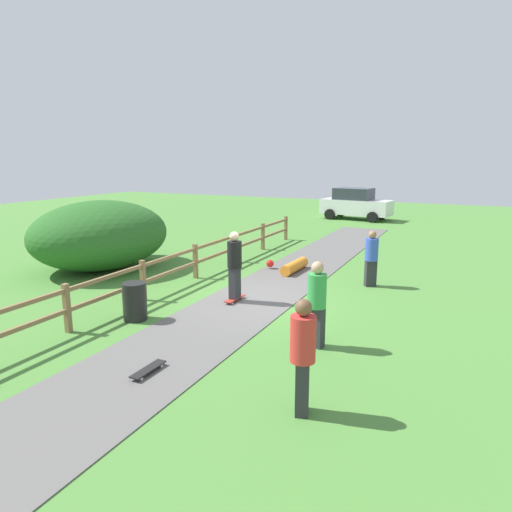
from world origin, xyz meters
TOP-DOWN VIEW (x-y plane):
  - ground_plane at (0.00, 0.00)m, footprint 60.00×60.00m
  - asphalt_path at (0.00, 0.00)m, footprint 2.40×28.00m
  - wooden_fence at (-2.60, 0.00)m, footprint 0.12×18.12m
  - bush_large at (-6.29, 1.06)m, footprint 4.18×5.01m
  - trash_bin at (-1.80, -2.59)m, footprint 0.56×0.56m
  - skater_riding at (-0.32, -0.36)m, footprint 0.39×0.81m
  - skater_fallen at (-0.10, 3.36)m, footprint 1.25×1.59m
  - skateboard_loose at (0.26, -4.72)m, footprint 0.21×0.80m
  - bystander_blue at (2.61, 2.73)m, footprint 0.53×0.53m
  - bystander_green at (2.56, -2.28)m, footprint 0.46×0.46m
  - bystander_red at (3.15, -4.76)m, footprint 0.49×0.49m
  - parked_car_white at (-1.41, 17.57)m, footprint 4.38×2.40m

SIDE VIEW (x-z plane):
  - ground_plane at x=0.00m, z-range 0.00..0.00m
  - asphalt_path at x=0.00m, z-range 0.00..0.02m
  - skateboard_loose at x=0.26m, z-range 0.05..0.13m
  - skater_fallen at x=-0.10m, z-range 0.02..0.38m
  - trash_bin at x=-1.80m, z-range 0.00..0.90m
  - wooden_fence at x=-2.60m, z-range 0.12..1.22m
  - bystander_blue at x=2.61m, z-range 0.08..1.75m
  - parked_car_white at x=-1.41m, z-range 0.00..1.92m
  - bystander_green at x=2.56m, z-range 0.09..1.87m
  - bystander_red at x=3.15m, z-range 0.10..1.88m
  - skater_riding at x=-0.32m, z-range 0.13..2.00m
  - bush_large at x=-6.29m, z-range 0.00..2.34m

